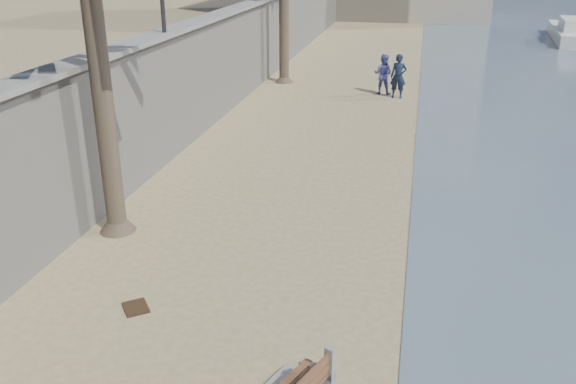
{
  "coord_description": "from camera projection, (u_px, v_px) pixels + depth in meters",
  "views": [
    {
      "loc": [
        1.93,
        -4.27,
        5.94
      ],
      "look_at": [
        -0.5,
        7.0,
        1.2
      ],
      "focal_mm": 38.0,
      "sensor_mm": 36.0,
      "label": 1
    }
  ],
  "objects": [
    {
      "name": "seawall",
      "position": [
        243.0,
        53.0,
        24.92
      ],
      "size": [
        0.45,
        70.0,
        3.5
      ],
      "primitive_type": "cube",
      "color": "gray",
      "rests_on": "ground_plane"
    },
    {
      "name": "wall_cap",
      "position": [
        241.0,
        7.0,
        24.24
      ],
      "size": [
        0.8,
        70.0,
        0.12
      ],
      "primitive_type": "cube",
      "color": "gray",
      "rests_on": "seawall"
    },
    {
      "name": "person_a",
      "position": [
        399.0,
        73.0,
        24.68
      ],
      "size": [
        0.77,
        0.56,
        2.04
      ],
      "primitive_type": "imported",
      "rotation": [
        0.0,
        0.0,
        -0.09
      ],
      "color": "#142037",
      "rests_on": "ground_plane"
    },
    {
      "name": "person_b",
      "position": [
        383.0,
        72.0,
        25.4
      ],
      "size": [
        1.01,
        0.86,
        1.83
      ],
      "primitive_type": "imported",
      "rotation": [
        0.0,
        0.0,
        2.92
      ],
      "color": "#535BAD",
      "rests_on": "ground_plane"
    },
    {
      "name": "yacht_far",
      "position": [
        573.0,
        35.0,
        39.55
      ],
      "size": [
        3.13,
        8.83,
        1.5
      ],
      "primitive_type": null,
      "rotation": [
        0.0,
        0.0,
        1.49
      ],
      "color": "silver",
      "rests_on": "bay_water"
    },
    {
      "name": "debris_d",
      "position": [
        136.0,
        308.0,
        10.66
      ],
      "size": [
        0.62,
        0.64,
        0.03
      ],
      "primitive_type": "cube",
      "rotation": [
        0.0,
        0.0,
        2.23
      ],
      "color": "#382616",
      "rests_on": "ground_plane"
    }
  ]
}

